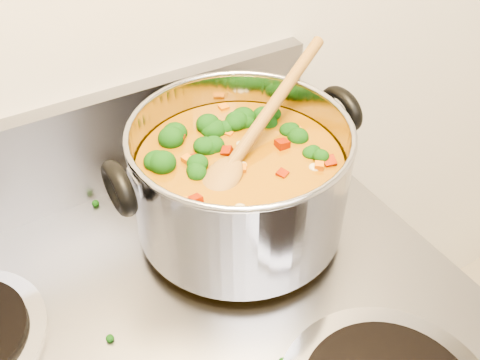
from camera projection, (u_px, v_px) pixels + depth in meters
name	position (u px, v px, depth m)	size (l,w,h in m)	color
stockpot	(240.00, 180.00, 0.70)	(0.34, 0.28, 0.17)	#A8A8B0
wooden_spoon	(249.00, 139.00, 0.68)	(0.28, 0.17, 0.10)	brown
cooktop_crumbs	(329.00, 192.00, 0.81)	(0.08, 0.24, 0.01)	black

